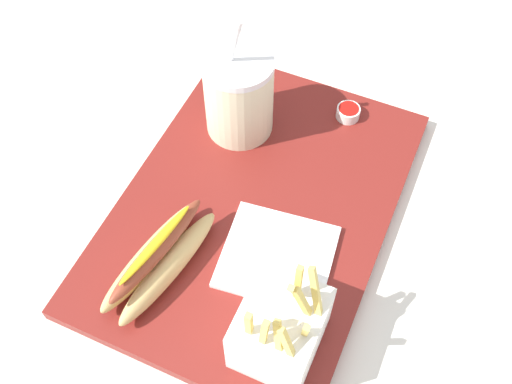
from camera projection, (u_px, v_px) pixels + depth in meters
The scene contains 7 objects.
ground_plane at pixel (256, 216), 0.85m from camera, with size 2.40×2.40×0.02m, color silver.
food_tray at pixel (256, 208), 0.83m from camera, with size 0.50×0.35×0.02m, color maroon.
soda_cup at pixel (239, 95), 0.85m from camera, with size 0.10×0.10×0.21m.
fries_basket at pixel (280, 328), 0.68m from camera, with size 0.10×0.09×0.15m.
hot_dog_1 at pixel (159, 258), 0.75m from camera, with size 0.19×0.09×0.07m.
ketchup_cup_1 at pixel (348, 112), 0.90m from camera, with size 0.04×0.04×0.02m.
napkin_stack at pixel (277, 256), 0.78m from camera, with size 0.13×0.14×0.01m, color white.
Camera 1 is at (0.41, 0.18, 0.71)m, focal length 42.65 mm.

